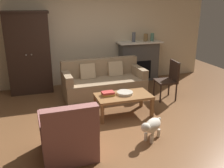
{
  "coord_description": "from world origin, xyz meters",
  "views": [
    {
      "loc": [
        -1.28,
        -4.09,
        2.19
      ],
      "look_at": [
        0.21,
        0.59,
        0.55
      ],
      "focal_mm": 39.91,
      "sensor_mm": 36.0,
      "label": 1
    }
  ],
  "objects_px": {
    "mantel_vase_bronze": "(146,37)",
    "mantel_vase_jade": "(152,37)",
    "armoire": "(29,53)",
    "book_stack": "(108,94)",
    "fruit_bowl": "(125,93)",
    "coffee_table": "(123,97)",
    "dog": "(152,126)",
    "side_chair_wooden": "(169,78)",
    "couch": "(104,83)",
    "armchair_near_left": "(68,136)",
    "mantel_vase_slate": "(134,37)",
    "fireplace": "(139,61)"
  },
  "relations": [
    {
      "from": "mantel_vase_slate",
      "to": "side_chair_wooden",
      "type": "height_order",
      "value": "mantel_vase_slate"
    },
    {
      "from": "couch",
      "to": "mantel_vase_jade",
      "type": "xyz_separation_m",
      "value": [
        1.69,
        0.91,
        0.91
      ]
    },
    {
      "from": "fruit_bowl",
      "to": "side_chair_wooden",
      "type": "xyz_separation_m",
      "value": [
        1.27,
        0.47,
        0.07
      ]
    },
    {
      "from": "fireplace",
      "to": "side_chair_wooden",
      "type": "distance_m",
      "value": 1.57
    },
    {
      "from": "book_stack",
      "to": "mantel_vase_jade",
      "type": "distance_m",
      "value": 2.85
    },
    {
      "from": "coffee_table",
      "to": "book_stack",
      "type": "bearing_deg",
      "value": 167.3
    },
    {
      "from": "fireplace",
      "to": "mantel_vase_slate",
      "type": "distance_m",
      "value": 0.71
    },
    {
      "from": "coffee_table",
      "to": "mantel_vase_jade",
      "type": "height_order",
      "value": "mantel_vase_jade"
    },
    {
      "from": "fireplace",
      "to": "armoire",
      "type": "bearing_deg",
      "value": -178.49
    },
    {
      "from": "fruit_bowl",
      "to": "couch",
      "type": "bearing_deg",
      "value": 96.84
    },
    {
      "from": "dog",
      "to": "side_chair_wooden",
      "type": "bearing_deg",
      "value": 52.36
    },
    {
      "from": "mantel_vase_slate",
      "to": "couch",
      "type": "bearing_deg",
      "value": -141.07
    },
    {
      "from": "dog",
      "to": "mantel_vase_slate",
      "type": "bearing_deg",
      "value": 73.37
    },
    {
      "from": "dog",
      "to": "couch",
      "type": "bearing_deg",
      "value": 95.31
    },
    {
      "from": "book_stack",
      "to": "armoire",
      "type": "bearing_deg",
      "value": 126.75
    },
    {
      "from": "side_chair_wooden",
      "to": "dog",
      "type": "bearing_deg",
      "value": -127.64
    },
    {
      "from": "armoire",
      "to": "dog",
      "type": "relative_size",
      "value": 4.02
    },
    {
      "from": "mantel_vase_bronze",
      "to": "armchair_near_left",
      "type": "bearing_deg",
      "value": -130.21
    },
    {
      "from": "fireplace",
      "to": "armoire",
      "type": "height_order",
      "value": "armoire"
    },
    {
      "from": "armchair_near_left",
      "to": "mantel_vase_jade",
      "type": "bearing_deg",
      "value": 47.73
    },
    {
      "from": "coffee_table",
      "to": "book_stack",
      "type": "relative_size",
      "value": 4.49
    },
    {
      "from": "mantel_vase_bronze",
      "to": "mantel_vase_jade",
      "type": "distance_m",
      "value": 0.2
    },
    {
      "from": "book_stack",
      "to": "mantel_vase_jade",
      "type": "relative_size",
      "value": 1.13
    },
    {
      "from": "book_stack",
      "to": "armchair_near_left",
      "type": "distance_m",
      "value": 1.5
    },
    {
      "from": "mantel_vase_bronze",
      "to": "fireplace",
      "type": "bearing_deg",
      "value": 174.31
    },
    {
      "from": "book_stack",
      "to": "mantel_vase_bronze",
      "type": "height_order",
      "value": "mantel_vase_bronze"
    },
    {
      "from": "side_chair_wooden",
      "to": "dog",
      "type": "relative_size",
      "value": 1.83
    },
    {
      "from": "couch",
      "to": "side_chair_wooden",
      "type": "bearing_deg",
      "value": -24.38
    },
    {
      "from": "armchair_near_left",
      "to": "armoire",
      "type": "bearing_deg",
      "value": 98.95
    },
    {
      "from": "coffee_table",
      "to": "side_chair_wooden",
      "type": "distance_m",
      "value": 1.41
    },
    {
      "from": "fireplace",
      "to": "mantel_vase_jade",
      "type": "relative_size",
      "value": 5.82
    },
    {
      "from": "book_stack",
      "to": "fruit_bowl",
      "type": "bearing_deg",
      "value": -6.05
    },
    {
      "from": "fireplace",
      "to": "mantel_vase_jade",
      "type": "height_order",
      "value": "mantel_vase_jade"
    },
    {
      "from": "mantel_vase_jade",
      "to": "dog",
      "type": "xyz_separation_m",
      "value": [
        -1.49,
        -3.1,
        -0.98
      ]
    },
    {
      "from": "fruit_bowl",
      "to": "mantel_vase_jade",
      "type": "distance_m",
      "value": 2.66
    },
    {
      "from": "armoire",
      "to": "book_stack",
      "type": "distance_m",
      "value": 2.45
    },
    {
      "from": "fruit_bowl",
      "to": "mantel_vase_slate",
      "type": "distance_m",
      "value": 2.39
    },
    {
      "from": "fruit_bowl",
      "to": "mantel_vase_bronze",
      "type": "xyz_separation_m",
      "value": [
        1.36,
        2.01,
        0.78
      ]
    },
    {
      "from": "armoire",
      "to": "dog",
      "type": "xyz_separation_m",
      "value": [
        1.84,
        -3.04,
        -0.75
      ]
    },
    {
      "from": "armoire",
      "to": "fruit_bowl",
      "type": "xyz_separation_m",
      "value": [
        1.77,
        -1.95,
        -0.55
      ]
    },
    {
      "from": "armoire",
      "to": "mantel_vase_jade",
      "type": "bearing_deg",
      "value": 1.03
    },
    {
      "from": "fruit_bowl",
      "to": "mantel_vase_bronze",
      "type": "relative_size",
      "value": 1.57
    },
    {
      "from": "mantel_vase_bronze",
      "to": "mantel_vase_jade",
      "type": "relative_size",
      "value": 0.95
    },
    {
      "from": "armchair_near_left",
      "to": "dog",
      "type": "bearing_deg",
      "value": 1.42
    },
    {
      "from": "coffee_table",
      "to": "mantel_vase_slate",
      "type": "relative_size",
      "value": 4.21
    },
    {
      "from": "mantel_vase_bronze",
      "to": "mantel_vase_jade",
      "type": "xyz_separation_m",
      "value": [
        0.2,
        0.0,
        0.01
      ]
    },
    {
      "from": "couch",
      "to": "mantel_vase_slate",
      "type": "relative_size",
      "value": 7.43
    },
    {
      "from": "fruit_bowl",
      "to": "armchair_near_left",
      "type": "distance_m",
      "value": 1.71
    },
    {
      "from": "mantel_vase_jade",
      "to": "dog",
      "type": "bearing_deg",
      "value": -115.62
    },
    {
      "from": "couch",
      "to": "dog",
      "type": "distance_m",
      "value": 2.2
    }
  ]
}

